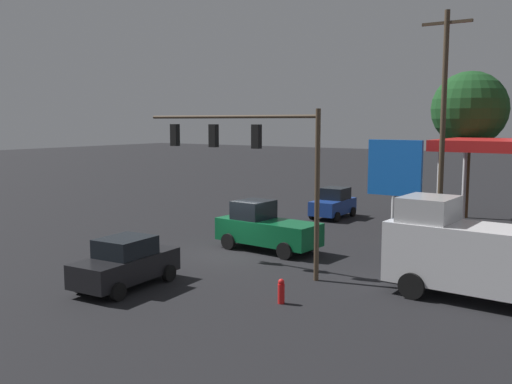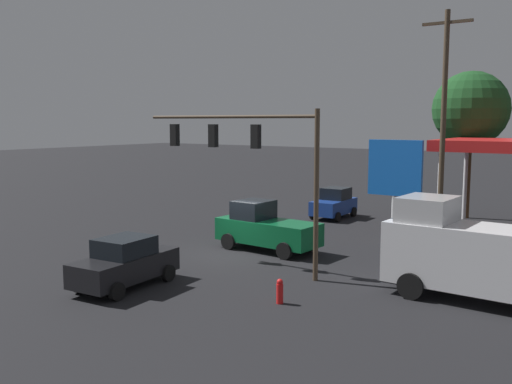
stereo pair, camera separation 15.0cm
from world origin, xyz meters
TOP-DOWN VIEW (x-y plane):
  - ground_plane at (0.00, 0.00)m, footprint 200.00×200.00m
  - traffic_signal_assembly at (-2.23, 1.87)m, footprint 8.83×0.43m
  - utility_pole at (-7.81, -6.79)m, footprint 2.40×0.26m
  - price_sign at (-5.40, -6.88)m, footprint 2.86×0.27m
  - sedan_far at (-0.00, 6.81)m, footprint 2.32×4.52m
  - hatchback_crossing at (0.59, -11.89)m, footprint 2.02×3.83m
  - delivery_truck at (-11.59, 1.03)m, footprint 6.88×2.75m
  - pickup_parked at (-0.93, -1.46)m, footprint 5.31×2.51m
  - street_tree at (-6.57, -16.76)m, footprint 4.83×4.83m
  - fire_hydrant at (-5.94, 5.15)m, footprint 0.24×0.24m

SIDE VIEW (x-z plane):
  - ground_plane at x=0.00m, z-range 0.00..0.00m
  - fire_hydrant at x=-5.94m, z-range 0.00..0.88m
  - hatchback_crossing at x=0.59m, z-range -0.04..1.93m
  - sedan_far at x=0.00m, z-range -0.01..1.92m
  - pickup_parked at x=-0.93m, z-range -0.09..2.31m
  - delivery_truck at x=-11.59m, z-range -0.10..3.48m
  - price_sign at x=-5.40m, z-range 1.07..6.42m
  - traffic_signal_assembly at x=-2.23m, z-range 1.71..8.51m
  - utility_pole at x=-7.81m, z-range 0.29..11.89m
  - street_tree at x=-6.57m, z-range 2.31..11.81m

